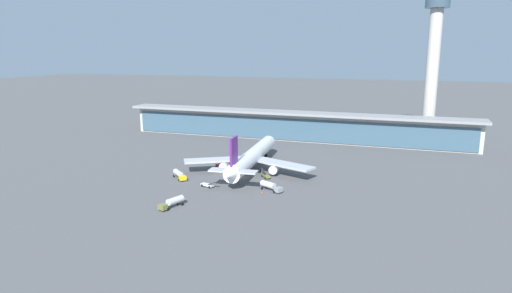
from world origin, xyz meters
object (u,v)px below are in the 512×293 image
(service_truck_at_far_stand_yellow, at_px, (179,174))
(safety_cone_alpha, at_px, (262,193))
(airliner_on_stand, at_px, (252,157))
(service_truck_under_wing_red, at_px, (226,166))
(service_truck_mid_apron_grey, at_px, (270,186))
(service_truck_by_tail_olive, at_px, (172,202))
(safety_cone_bravo, at_px, (221,183))
(control_tower, at_px, (433,56))
(service_truck_on_taxiway_olive, at_px, (266,176))
(service_truck_near_nose_white, at_px, (208,185))

(service_truck_at_far_stand_yellow, distance_m, safety_cone_alpha, 34.95)
(airliner_on_stand, distance_m, service_truck_under_wing_red, 10.87)
(service_truck_mid_apron_grey, relative_size, service_truck_by_tail_olive, 0.98)
(service_truck_under_wing_red, distance_m, service_truck_by_tail_olive, 44.60)
(service_truck_at_far_stand_yellow, bearing_deg, safety_cone_bravo, -1.63)
(airliner_on_stand, distance_m, control_tower, 119.62)
(service_truck_at_far_stand_yellow, bearing_deg, service_truck_on_taxiway_olive, 21.54)
(safety_cone_bravo, bearing_deg, service_truck_near_nose_white, -115.45)
(service_truck_mid_apron_grey, bearing_deg, service_truck_near_nose_white, -171.30)
(service_truck_by_tail_olive, height_order, service_truck_at_far_stand_yellow, same)
(service_truck_at_far_stand_yellow, distance_m, safety_cone_bravo, 17.05)
(service_truck_mid_apron_grey, bearing_deg, safety_cone_bravo, 173.57)
(airliner_on_stand, height_order, service_truck_at_far_stand_yellow, airliner_on_stand)
(service_truck_mid_apron_grey, bearing_deg, service_truck_at_far_stand_yellow, 175.83)
(service_truck_by_tail_olive, xyz_separation_m, service_truck_at_far_stand_yellow, (-13.16, 27.94, 0.00))
(control_tower, height_order, safety_cone_bravo, control_tower)
(service_truck_at_far_stand_yellow, bearing_deg, safety_cone_alpha, -11.17)
(airliner_on_stand, xyz_separation_m, service_truck_mid_apron_grey, (14.43, -21.67, -3.90))
(service_truck_mid_apron_grey, xyz_separation_m, service_truck_on_taxiway_olive, (-6.36, 14.29, -0.90))
(service_truck_under_wing_red, bearing_deg, service_truck_near_nose_white, -83.03)
(service_truck_near_nose_white, height_order, service_truck_under_wing_red, service_truck_under_wing_red)
(airliner_on_stand, xyz_separation_m, safety_cone_bravo, (-4.51, -19.53, -5.29))
(service_truck_near_nose_white, relative_size, safety_cone_bravo, 9.88)
(airliner_on_stand, relative_size, service_truck_on_taxiway_olive, 11.03)
(service_truck_near_nose_white, relative_size, service_truck_under_wing_red, 0.78)
(control_tower, bearing_deg, service_truck_mid_apron_grey, -114.24)
(airliner_on_stand, xyz_separation_m, service_truck_under_wing_red, (-9.85, -2.42, -3.90))
(service_truck_near_nose_white, distance_m, safety_cone_alpha, 19.88)
(airliner_on_stand, xyz_separation_m, control_tower, (65.85, 92.55, 37.51))
(airliner_on_stand, relative_size, service_truck_mid_apron_grey, 7.68)
(airliner_on_stand, bearing_deg, service_truck_under_wing_red, -166.22)
(airliner_on_stand, bearing_deg, safety_cone_bravo, -103.01)
(service_truck_at_far_stand_yellow, relative_size, safety_cone_bravo, 11.29)
(airliner_on_stand, xyz_separation_m, service_truck_by_tail_olive, (-8.34, -46.99, -3.90))
(service_truck_mid_apron_grey, distance_m, service_truck_on_taxiway_olive, 15.67)
(service_truck_on_taxiway_olive, bearing_deg, safety_cone_alpha, -75.70)
(service_truck_under_wing_red, xyz_separation_m, service_truck_by_tail_olive, (1.51, -44.58, 0.00))
(service_truck_by_tail_olive, relative_size, service_truck_at_far_stand_yellow, 1.12)
(service_truck_near_nose_white, distance_m, control_tower, 144.63)
(control_tower, bearing_deg, service_truck_on_taxiway_olive, -120.04)
(safety_cone_alpha, relative_size, safety_cone_bravo, 1.00)
(service_truck_by_tail_olive, bearing_deg, safety_cone_alpha, 45.10)
(service_truck_near_nose_white, bearing_deg, service_truck_on_taxiway_olive, 49.23)
(service_truck_under_wing_red, bearing_deg, control_tower, 51.44)
(service_truck_on_taxiway_olive, distance_m, control_tower, 122.94)
(service_truck_near_nose_white, xyz_separation_m, service_truck_by_tail_olive, (-1.24, -22.03, 0.90))
(service_truck_mid_apron_grey, distance_m, service_truck_at_far_stand_yellow, 36.02)
(service_truck_near_nose_white, bearing_deg, service_truck_at_far_stand_yellow, 157.70)
(service_truck_under_wing_red, relative_size, control_tower, 0.11)
(airliner_on_stand, height_order, service_truck_mid_apron_grey, airliner_on_stand)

